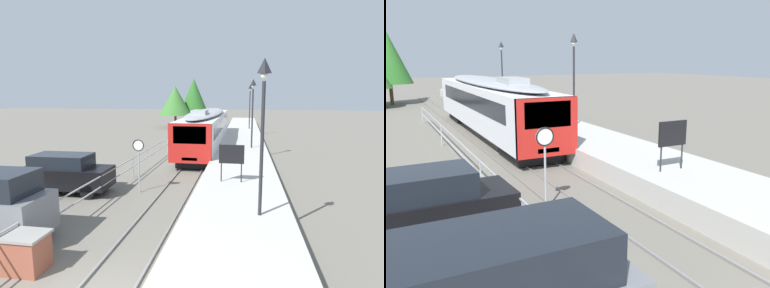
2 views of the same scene
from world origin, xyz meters
The scene contains 11 objects.
ground_plane centered at (-3.00, 22.00, 0.00)m, with size 160.00×160.00×0.00m, color #6B665B.
track_rails centered at (0.00, 22.00, 0.03)m, with size 3.20×60.00×0.14m.
commuter_train centered at (0.00, 22.57, 2.14)m, with size 2.82×18.58×3.74m.
station_platform centered at (3.25, 22.00, 0.45)m, with size 3.90×60.00×0.90m, color #B7B5AD.
platform_lamp_mid_platform centered at (4.02, 18.98, 4.62)m, with size 0.34×0.34×5.35m.
platform_lamp_far_end centered at (4.02, 33.31, 4.62)m, with size 0.34×0.34×5.35m.
platform_notice_board centered at (2.85, 8.78, 2.19)m, with size 1.20×0.08×1.80m.
speed_limit_sign centered at (-1.91, 9.14, 2.12)m, with size 0.61×0.10×2.81m.
carpark_fence centered at (-3.30, 12.00, 0.91)m, with size 0.06×36.06×1.25m.
parked_suv_black centered at (-5.65, 8.47, 1.06)m, with size 4.66×2.04×2.04m.
tree_behind_carpark centered at (-4.69, 44.46, 4.88)m, with size 4.59×4.59×7.59m.
Camera 2 is at (-6.59, -2.22, 4.92)m, focal length 37.67 mm.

